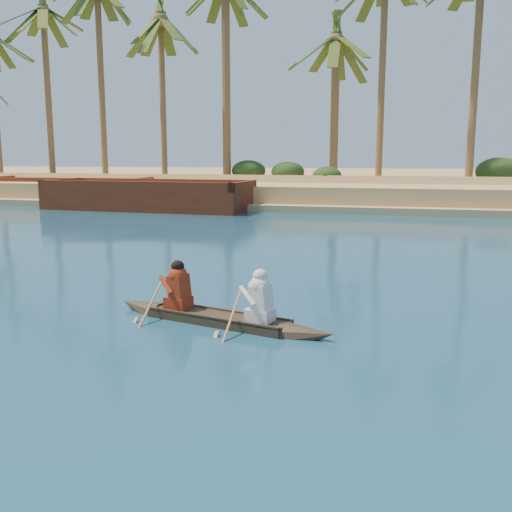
# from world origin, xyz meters

# --- Properties ---
(ground) EXTENTS (160.00, 160.00, 0.00)m
(ground) POSITION_xyz_m (0.00, 0.00, 0.00)
(ground) COLOR navy
(ground) RESTS_ON ground
(sandy_embankment) EXTENTS (150.00, 51.00, 1.50)m
(sandy_embankment) POSITION_xyz_m (0.00, 46.89, 0.53)
(sandy_embankment) COLOR tan
(sandy_embankment) RESTS_ON ground
(palm_grove) EXTENTS (110.00, 14.00, 16.00)m
(palm_grove) POSITION_xyz_m (0.00, 35.00, 8.00)
(palm_grove) COLOR #36561E
(palm_grove) RESTS_ON ground
(shrub_cluster) EXTENTS (100.00, 6.00, 2.40)m
(shrub_cluster) POSITION_xyz_m (0.00, 31.50, 1.20)
(shrub_cluster) COLOR #203A15
(shrub_cluster) RESTS_ON ground
(canoe) EXTENTS (4.46, 1.69, 1.23)m
(canoe) POSITION_xyz_m (0.14, 1.92, 0.24)
(canoe) COLOR #352B1D
(canoe) RESTS_ON ground
(barge_left) EXTENTS (11.26, 4.16, 1.85)m
(barge_left) POSITION_xyz_m (-18.61, 27.00, 0.65)
(barge_left) COLOR #612714
(barge_left) RESTS_ON ground
(barge_mid) EXTENTS (11.75, 4.47, 1.93)m
(barge_mid) POSITION_xyz_m (-10.61, 22.00, 0.67)
(barge_mid) COLOR #612714
(barge_mid) RESTS_ON ground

